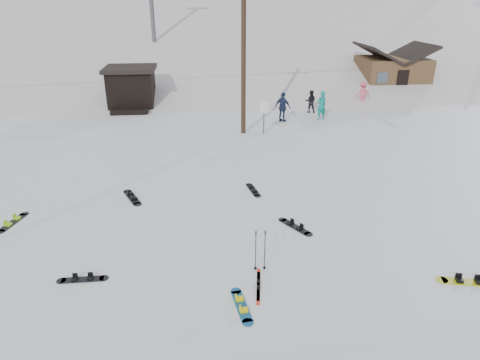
{
  "coord_description": "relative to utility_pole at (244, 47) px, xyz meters",
  "views": [
    {
      "loc": [
        -0.58,
        -9.25,
        7.17
      ],
      "look_at": [
        0.79,
        4.04,
        1.4
      ],
      "focal_mm": 32.0,
      "sensor_mm": 36.0,
      "label": 1
    }
  ],
  "objects": [
    {
      "name": "board_scatter_a",
      "position": [
        -5.89,
        -13.18,
        -4.66
      ],
      "size": [
        1.4,
        0.26,
        0.1
      ],
      "rotation": [
        0.0,
        0.0,
        0.0
      ],
      "color": "black",
      "rests_on": "ground"
    },
    {
      "name": "hero_snowboard",
      "position": [
        -1.66,
        -14.71,
        -4.65
      ],
      "size": [
        0.45,
        1.48,
        0.1
      ],
      "rotation": [
        0.0,
        0.0,
        1.72
      ],
      "color": "#165790",
      "rests_on": "ground"
    },
    {
      "name": "skier_dark",
      "position": [
        4.94,
        4.17,
        -3.94
      ],
      "size": [
        0.84,
        0.73,
        1.47
      ],
      "primitive_type": "imported",
      "rotation": [
        0.0,
        0.0,
        2.87
      ],
      "color": "black",
      "rests_on": "ground"
    },
    {
      "name": "board_scatter_f",
      "position": [
        -0.46,
        -7.84,
        -4.66
      ],
      "size": [
        0.47,
        1.39,
        0.1
      ],
      "rotation": [
        0.0,
        0.0,
        1.75
      ],
      "color": "black",
      "rests_on": "ground"
    },
    {
      "name": "hero_skis",
      "position": [
        -1.12,
        -13.95,
        -4.66
      ],
      "size": [
        0.33,
        1.54,
        0.08
      ],
      "rotation": [
        0.0,
        0.0,
        -0.15
      ],
      "color": "red",
      "rests_on": "ground"
    },
    {
      "name": "board_scatter_d",
      "position": [
        0.56,
        -10.91,
        -4.65
      ],
      "size": [
        0.94,
        1.34,
        0.11
      ],
      "rotation": [
        0.0,
        0.0,
        -1.01
      ],
      "color": "black",
      "rests_on": "ground"
    },
    {
      "name": "ski_poles",
      "position": [
        -0.98,
        -13.21,
        -4.03
      ],
      "size": [
        0.35,
        0.09,
        1.27
      ],
      "color": "black",
      "rests_on": "ground"
    },
    {
      "name": "ground",
      "position": [
        -2.0,
        -14.0,
        -4.68
      ],
      "size": [
        200.0,
        200.0,
        0.0
      ],
      "primitive_type": "plane",
      "color": "white",
      "rests_on": "ground"
    },
    {
      "name": "trail_sign",
      "position": [
        1.1,
        -0.42,
        -3.41
      ],
      "size": [
        0.5,
        0.09,
        1.85
      ],
      "color": "#595B60",
      "rests_on": "ground"
    },
    {
      "name": "ridge_right",
      "position": [
        36.0,
        36.0,
        -15.68
      ],
      "size": [
        45.66,
        93.98,
        54.59
      ],
      "primitive_type": "cube",
      "rotation": [
        0.21,
        -0.05,
        -0.12
      ],
      "color": "white",
      "rests_on": "ground"
    },
    {
      "name": "treeline_crest",
      "position": [
        -2.0,
        72.0,
        -4.68
      ],
      "size": [
        50.0,
        6.0,
        10.0
      ],
      "primitive_type": null,
      "color": "black",
      "rests_on": "ski_slope"
    },
    {
      "name": "board_scatter_e",
      "position": [
        4.59,
        -14.38,
        -4.65
      ],
      "size": [
        1.66,
        0.64,
        0.12
      ],
      "rotation": [
        0.0,
        0.0,
        -0.23
      ],
      "color": "#C6CC16",
      "rests_on": "ground"
    },
    {
      "name": "skier_navy",
      "position": [
        2.67,
        2.12,
        -3.77
      ],
      "size": [
        1.09,
        1.04,
        1.81
      ],
      "primitive_type": "imported",
      "rotation": [
        0.0,
        0.0,
        2.41
      ],
      "color": "#1C2746",
      "rests_on": "ground"
    },
    {
      "name": "cabin",
      "position": [
        13.0,
        10.0,
        -3.2
      ],
      "size": [
        5.39,
        4.4,
        3.77
      ],
      "color": "brown",
      "rests_on": "ground"
    },
    {
      "name": "skier_teal",
      "position": [
        5.16,
        2.37,
        -3.78
      ],
      "size": [
        0.76,
        0.63,
        1.8
      ],
      "primitive_type": "imported",
      "rotation": [
        0.0,
        0.0,
        3.49
      ],
      "color": "#0D8376",
      "rests_on": "ground"
    },
    {
      "name": "board_scatter_c",
      "position": [
        -9.03,
        -9.63,
        -4.65
      ],
      "size": [
        0.64,
        1.52,
        0.11
      ],
      "rotation": [
        0.0,
        0.0,
        1.3
      ],
      "color": "black",
      "rests_on": "ground"
    },
    {
      "name": "lift_hut",
      "position": [
        -7.0,
        6.94,
        -3.32
      ],
      "size": [
        3.4,
        4.1,
        2.75
      ],
      "color": "black",
      "rests_on": "ground"
    },
    {
      "name": "ski_slope",
      "position": [
        -2.0,
        41.0,
        -16.68
      ],
      "size": [
        60.0,
        85.24,
        65.97
      ],
      "primitive_type": "cube",
      "rotation": [
        0.31,
        0.0,
        0.0
      ],
      "color": "silver",
      "rests_on": "ground"
    },
    {
      "name": "utility_pole",
      "position": [
        0.0,
        0.0,
        0.0
      ],
      "size": [
        2.0,
        0.26,
        9.0
      ],
      "color": "#3A2819",
      "rests_on": "ground"
    },
    {
      "name": "skier_pink",
      "position": [
        9.19,
        5.98,
        -3.87
      ],
      "size": [
        1.05,
        0.61,
        1.63
      ],
      "primitive_type": "imported",
      "rotation": [
        0.0,
        0.0,
        3.14
      ],
      "color": "#F35571",
      "rests_on": "ground"
    },
    {
      "name": "board_scatter_b",
      "position": [
        -5.2,
        -8.04,
        -4.65
      ],
      "size": [
        0.85,
        1.53,
        0.11
      ],
      "rotation": [
        0.0,
        0.0,
        1.99
      ],
      "color": "black",
      "rests_on": "ground"
    }
  ]
}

